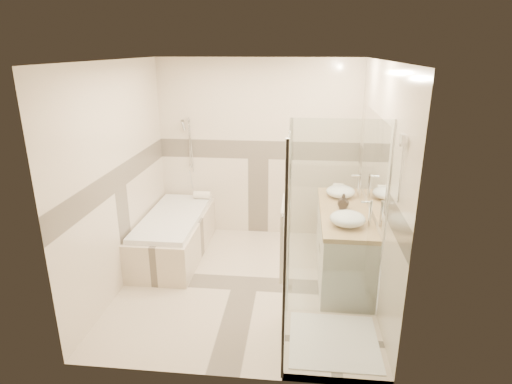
# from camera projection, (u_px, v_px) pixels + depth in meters

# --- Properties ---
(room) EXTENTS (2.82, 3.02, 2.52)m
(room) POSITION_uv_depth(u_px,v_px,m) (250.00, 181.00, 4.61)
(room) COLOR #C2B19A
(room) RESTS_ON ground
(bathtub) EXTENTS (0.75, 1.70, 0.56)m
(bathtub) POSITION_uv_depth(u_px,v_px,m) (174.00, 233.00, 5.62)
(bathtub) COLOR beige
(bathtub) RESTS_ON ground
(vanity) EXTENTS (0.58, 1.62, 0.85)m
(vanity) POSITION_uv_depth(u_px,v_px,m) (343.00, 244.00, 5.04)
(vanity) COLOR silver
(vanity) RESTS_ON ground
(shower_enclosure) EXTENTS (0.96, 0.93, 2.04)m
(shower_enclosure) POSITION_uv_depth(u_px,v_px,m) (323.00, 295.00, 3.85)
(shower_enclosure) COLOR beige
(shower_enclosure) RESTS_ON ground
(vessel_sink_near) EXTENTS (0.36, 0.36, 0.14)m
(vessel_sink_near) POSITION_uv_depth(u_px,v_px,m) (341.00, 191.00, 5.31)
(vessel_sink_near) COLOR white
(vessel_sink_near) RESTS_ON vanity
(vessel_sink_far) EXTENTS (0.37, 0.37, 0.15)m
(vessel_sink_far) POSITION_uv_depth(u_px,v_px,m) (348.00, 219.00, 4.46)
(vessel_sink_far) COLOR white
(vessel_sink_far) RESTS_ON vanity
(faucet_near) EXTENTS (0.12, 0.03, 0.30)m
(faucet_near) POSITION_uv_depth(u_px,v_px,m) (359.00, 184.00, 5.26)
(faucet_near) COLOR silver
(faucet_near) RESTS_ON vanity
(faucet_far) EXTENTS (0.12, 0.03, 0.28)m
(faucet_far) POSITION_uv_depth(u_px,v_px,m) (369.00, 211.00, 4.41)
(faucet_far) COLOR silver
(faucet_far) RESTS_ON vanity
(amenity_bottle_a) EXTENTS (0.10, 0.10, 0.17)m
(amenity_bottle_a) POSITION_uv_depth(u_px,v_px,m) (344.00, 202.00, 4.91)
(amenity_bottle_a) COLOR black
(amenity_bottle_a) RESTS_ON vanity
(amenity_bottle_b) EXTENTS (0.16, 0.16, 0.17)m
(amenity_bottle_b) POSITION_uv_depth(u_px,v_px,m) (343.00, 201.00, 4.94)
(amenity_bottle_b) COLOR black
(amenity_bottle_b) RESTS_ON vanity
(folded_towels) EXTENTS (0.14, 0.23, 0.07)m
(folded_towels) POSITION_uv_depth(u_px,v_px,m) (339.00, 189.00, 5.53)
(folded_towels) COLOR white
(folded_towels) RESTS_ON vanity
(rolled_towel) EXTENTS (0.24, 0.11, 0.11)m
(rolled_towel) POSITION_uv_depth(u_px,v_px,m) (202.00, 195.00, 6.12)
(rolled_towel) COLOR white
(rolled_towel) RESTS_ON bathtub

